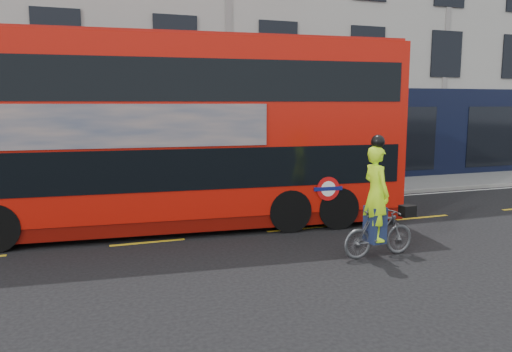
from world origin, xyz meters
name	(u,v)px	position (x,y,z in m)	size (l,w,h in m)	color
ground	(324,243)	(0.00, 0.00, 0.00)	(120.00, 120.00, 0.00)	black
pavement	(241,195)	(0.00, 6.50, 0.06)	(60.00, 3.00, 0.12)	gray
kerb	(255,202)	(0.00, 5.00, 0.07)	(60.00, 0.12, 0.13)	gray
building_terrace	(198,13)	(0.00, 12.94, 7.49)	(50.00, 10.07, 15.00)	#A5A39C
road_edge_line	(258,206)	(0.00, 4.70, 0.00)	(58.00, 0.10, 0.01)	silver
lane_dashes	(298,229)	(0.00, 1.50, 0.00)	(58.00, 0.12, 0.01)	yellow
bus	(171,132)	(-3.13, 2.82, 2.59)	(12.69, 3.85, 5.05)	#BB1107
cyclist	(378,215)	(0.60, -1.34, 0.94)	(1.79, 0.77, 2.69)	#4D4F52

